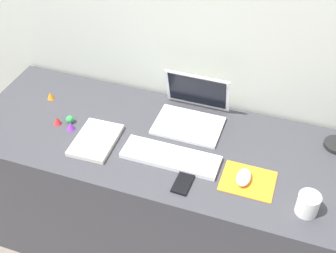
{
  "coord_description": "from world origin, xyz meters",
  "views": [
    {
      "loc": [
        0.5,
        -1.33,
        2.05
      ],
      "look_at": [
        0.03,
        0.0,
        0.83
      ],
      "focal_mm": 47.27,
      "sensor_mm": 36.0,
      "label": 1
    }
  ],
  "objects_px": {
    "cell_phone": "(184,182)",
    "toy_figurine_purple": "(71,126)",
    "keyboard": "(171,157)",
    "coffee_mug": "(308,204)",
    "toy_figurine_green": "(70,120)",
    "notebook_pad": "(96,140)",
    "toy_figurine_orange": "(51,95)",
    "toy_figurine_red": "(57,120)",
    "laptop": "(192,110)",
    "mouse": "(244,177)"
  },
  "relations": [
    {
      "from": "toy_figurine_red",
      "to": "laptop",
      "type": "bearing_deg",
      "value": 22.51
    },
    {
      "from": "laptop",
      "to": "keyboard",
      "type": "bearing_deg",
      "value": -91.88
    },
    {
      "from": "laptop",
      "to": "toy_figurine_green",
      "type": "height_order",
      "value": "laptop"
    },
    {
      "from": "coffee_mug",
      "to": "laptop",
      "type": "bearing_deg",
      "value": 145.95
    },
    {
      "from": "coffee_mug",
      "to": "toy_figurine_green",
      "type": "relative_size",
      "value": 2.31
    },
    {
      "from": "notebook_pad",
      "to": "toy_figurine_green",
      "type": "relative_size",
      "value": 6.36
    },
    {
      "from": "toy_figurine_purple",
      "to": "keyboard",
      "type": "bearing_deg",
      "value": -3.5
    },
    {
      "from": "toy_figurine_green",
      "to": "toy_figurine_orange",
      "type": "height_order",
      "value": "same"
    },
    {
      "from": "coffee_mug",
      "to": "toy_figurine_red",
      "type": "relative_size",
      "value": 2.16
    },
    {
      "from": "keyboard",
      "to": "laptop",
      "type": "bearing_deg",
      "value": 88.12
    },
    {
      "from": "mouse",
      "to": "toy_figurine_purple",
      "type": "height_order",
      "value": "toy_figurine_purple"
    },
    {
      "from": "notebook_pad",
      "to": "coffee_mug",
      "type": "relative_size",
      "value": 2.75
    },
    {
      "from": "coffee_mug",
      "to": "toy_figurine_green",
      "type": "bearing_deg",
      "value": 171.24
    },
    {
      "from": "keyboard",
      "to": "toy_figurine_orange",
      "type": "bearing_deg",
      "value": 163.84
    },
    {
      "from": "toy_figurine_red",
      "to": "mouse",
      "type": "bearing_deg",
      "value": -4.28
    },
    {
      "from": "toy_figurine_purple",
      "to": "toy_figurine_green",
      "type": "bearing_deg",
      "value": 122.75
    },
    {
      "from": "coffee_mug",
      "to": "toy_figurine_orange",
      "type": "bearing_deg",
      "value": 166.69
    },
    {
      "from": "keyboard",
      "to": "toy_figurine_red",
      "type": "bearing_deg",
      "value": 175.68
    },
    {
      "from": "cell_phone",
      "to": "notebook_pad",
      "type": "relative_size",
      "value": 0.53
    },
    {
      "from": "coffee_mug",
      "to": "toy_figurine_orange",
      "type": "height_order",
      "value": "coffee_mug"
    },
    {
      "from": "keyboard",
      "to": "toy_figurine_green",
      "type": "height_order",
      "value": "toy_figurine_green"
    },
    {
      "from": "mouse",
      "to": "toy_figurine_green",
      "type": "bearing_deg",
      "value": 173.64
    },
    {
      "from": "laptop",
      "to": "toy_figurine_purple",
      "type": "xyz_separation_m",
      "value": [
        -0.49,
        -0.25,
        -0.03
      ]
    },
    {
      "from": "mouse",
      "to": "toy_figurine_orange",
      "type": "relative_size",
      "value": 2.49
    },
    {
      "from": "toy_figurine_red",
      "to": "toy_figurine_orange",
      "type": "height_order",
      "value": "toy_figurine_red"
    },
    {
      "from": "cell_phone",
      "to": "toy_figurine_green",
      "type": "relative_size",
      "value": 3.39
    },
    {
      "from": "cell_phone",
      "to": "toy_figurine_purple",
      "type": "xyz_separation_m",
      "value": [
        -0.57,
        0.14,
        0.02
      ]
    },
    {
      "from": "cell_phone",
      "to": "notebook_pad",
      "type": "distance_m",
      "value": 0.44
    },
    {
      "from": "keyboard",
      "to": "coffee_mug",
      "type": "relative_size",
      "value": 4.7
    },
    {
      "from": "toy_figurine_orange",
      "to": "keyboard",
      "type": "bearing_deg",
      "value": -16.16
    },
    {
      "from": "keyboard",
      "to": "toy_figurine_red",
      "type": "xyz_separation_m",
      "value": [
        -0.56,
        0.04,
        0.01
      ]
    },
    {
      "from": "laptop",
      "to": "coffee_mug",
      "type": "relative_size",
      "value": 3.44
    },
    {
      "from": "notebook_pad",
      "to": "cell_phone",
      "type": "bearing_deg",
      "value": -15.15
    },
    {
      "from": "cell_phone",
      "to": "toy_figurine_red",
      "type": "distance_m",
      "value": 0.67
    },
    {
      "from": "mouse",
      "to": "toy_figurine_purple",
      "type": "relative_size",
      "value": 2.32
    },
    {
      "from": "toy_figurine_green",
      "to": "toy_figurine_purple",
      "type": "relative_size",
      "value": 0.91
    },
    {
      "from": "notebook_pad",
      "to": "toy_figurine_red",
      "type": "distance_m",
      "value": 0.22
    },
    {
      "from": "notebook_pad",
      "to": "toy_figurine_green",
      "type": "xyz_separation_m",
      "value": [
        -0.17,
        0.08,
        0.01
      ]
    },
    {
      "from": "cell_phone",
      "to": "toy_figurine_green",
      "type": "height_order",
      "value": "toy_figurine_green"
    },
    {
      "from": "mouse",
      "to": "toy_figurine_purple",
      "type": "bearing_deg",
      "value": 176.21
    },
    {
      "from": "cell_phone",
      "to": "coffee_mug",
      "type": "distance_m",
      "value": 0.47
    },
    {
      "from": "coffee_mug",
      "to": "notebook_pad",
      "type": "bearing_deg",
      "value": 174.48
    },
    {
      "from": "keyboard",
      "to": "toy_figurine_orange",
      "type": "distance_m",
      "value": 0.71
    },
    {
      "from": "mouse",
      "to": "coffee_mug",
      "type": "xyz_separation_m",
      "value": [
        0.25,
        -0.07,
        0.02
      ]
    },
    {
      "from": "coffee_mug",
      "to": "toy_figurine_red",
      "type": "distance_m",
      "value": 1.13
    },
    {
      "from": "mouse",
      "to": "laptop",
      "type": "bearing_deg",
      "value": 135.23
    },
    {
      "from": "mouse",
      "to": "toy_figurine_purple",
      "type": "xyz_separation_m",
      "value": [
        -0.79,
        0.05,
        -0.0
      ]
    },
    {
      "from": "toy_figurine_red",
      "to": "toy_figurine_orange",
      "type": "relative_size",
      "value": 1.05
    },
    {
      "from": "cell_phone",
      "to": "toy_figurine_orange",
      "type": "distance_m",
      "value": 0.83
    },
    {
      "from": "cell_phone",
      "to": "toy_figurine_red",
      "type": "relative_size",
      "value": 3.17
    }
  ]
}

